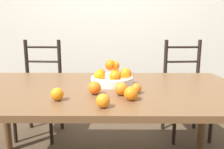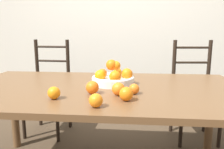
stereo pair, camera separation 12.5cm
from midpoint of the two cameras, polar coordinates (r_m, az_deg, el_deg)
wall_back at (r=3.04m, az=2.49°, el=14.32°), size 8.00×0.06×2.60m
dining_table at (r=1.53m, az=-0.61°, el=-5.97°), size 1.99×1.08×0.75m
fruit_bowl at (r=1.57m, az=2.59°, el=-0.69°), size 0.31×0.31×0.18m
orange_loose_0 at (r=1.33m, az=-2.49°, el=-3.42°), size 0.08×0.08×0.08m
orange_loose_1 at (r=1.34m, az=8.48°, el=-3.77°), size 0.06×0.06×0.06m
orange_loose_2 at (r=1.30m, az=4.43°, el=-3.81°), size 0.08×0.08×0.08m
orange_loose_3 at (r=1.09m, az=-0.96°, el=-6.82°), size 0.07×0.07×0.07m
orange_loose_4 at (r=1.25m, az=-12.19°, el=-4.74°), size 0.07×0.07×0.07m
orange_loose_5 at (r=1.20m, az=6.72°, el=-5.08°), size 0.08×0.08×0.08m
chair_left at (r=2.53m, az=-14.93°, el=-3.99°), size 0.45×0.43×1.04m
chair_right at (r=2.48m, az=22.03°, el=-4.68°), size 0.45×0.43×1.04m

